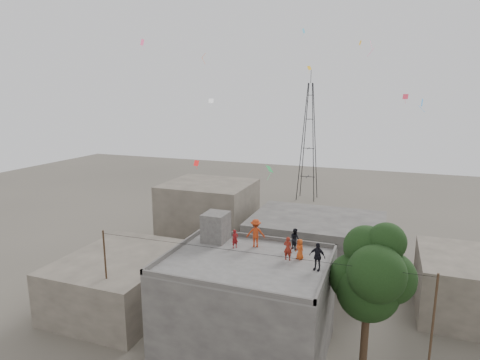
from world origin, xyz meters
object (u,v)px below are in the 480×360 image
at_px(stair_head_box, 216,227).
at_px(person_red_adult, 288,248).
at_px(tree, 372,275).
at_px(person_dark_adult, 317,256).
at_px(transmission_tower, 309,142).

xyz_separation_m(stair_head_box, person_red_adult, (5.54, -1.56, -0.25)).
bearing_deg(tree, stair_head_box, 169.26).
bearing_deg(stair_head_box, person_dark_adult, -17.89).
distance_m(tree, person_dark_adult, 3.21).
distance_m(stair_head_box, transmission_tower, 37.46).
relative_size(stair_head_box, person_red_adult, 1.33).
bearing_deg(stair_head_box, person_red_adult, -15.77).
xyz_separation_m(transmission_tower, person_red_adult, (6.34, -38.96, -2.22)).
xyz_separation_m(stair_head_box, person_dark_adult, (7.50, -2.42, -0.17)).
xyz_separation_m(stair_head_box, tree, (10.57, -2.00, -1.00)).
distance_m(stair_head_box, person_red_adult, 5.76).
distance_m(transmission_tower, person_dark_adult, 40.73).
xyz_separation_m(tree, person_dark_adult, (-3.07, -0.42, 0.83)).
bearing_deg(person_red_adult, stair_head_box, -7.86).
relative_size(tree, person_red_adult, 6.07).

